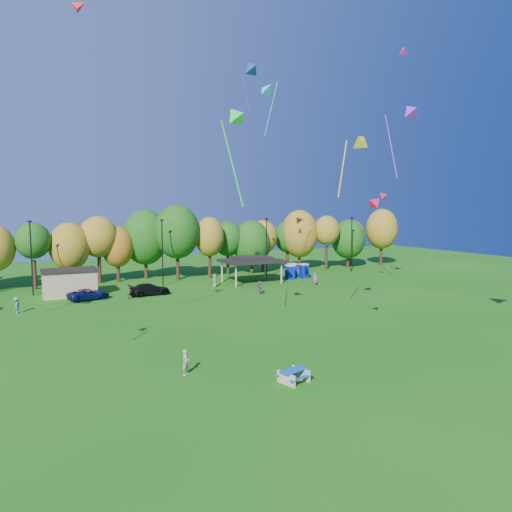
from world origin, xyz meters
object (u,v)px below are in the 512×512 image
picnic_table (294,375)px  car_d (150,289)px  kite_flyer (186,362)px  porta_potties (295,271)px  car_c (89,294)px

picnic_table → car_d: 31.93m
kite_flyer → car_d: bearing=42.0°
porta_potties → car_d: (-23.07, -3.81, -0.38)m
porta_potties → kite_flyer: 41.76m
picnic_table → porta_potties: bearing=43.0°
car_c → car_d: size_ratio=0.94×
picnic_table → kite_flyer: size_ratio=1.33×
kite_flyer → car_d: kite_flyer is taller
picnic_table → kite_flyer: kite_flyer is taller
kite_flyer → car_d: (4.23, 27.77, -0.09)m
picnic_table → car_c: (-8.27, 32.17, 0.19)m
kite_flyer → car_c: kite_flyer is taller
picnic_table → car_d: (-1.27, 31.91, 0.26)m
kite_flyer → porta_potties: bearing=9.8°
porta_potties → car_c: (-30.07, -3.56, -0.45)m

